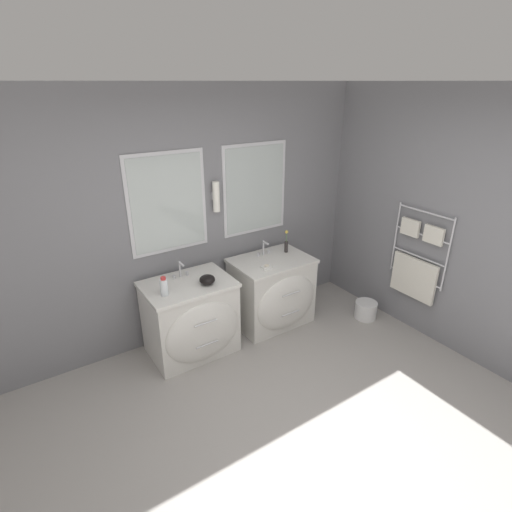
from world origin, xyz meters
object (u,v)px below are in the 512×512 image
at_px(waste_bin, 366,309).
at_px(vanity_right, 273,292).
at_px(amenity_bowl, 207,280).
at_px(vanity_left, 192,318).
at_px(toiletry_bottle, 164,287).
at_px(flower_vase, 286,244).

bearing_deg(waste_bin, vanity_right, 151.54).
xyz_separation_m(vanity_right, amenity_bowl, (-0.86, -0.09, 0.43)).
xyz_separation_m(vanity_left, amenity_bowl, (0.15, -0.09, 0.43)).
height_order(vanity_left, toiletry_bottle, toiletry_bottle).
xyz_separation_m(amenity_bowl, flower_vase, (1.12, 0.21, 0.05)).
height_order(vanity_left, waste_bin, vanity_left).
bearing_deg(amenity_bowl, flower_vase, 10.43).
bearing_deg(vanity_right, toiletry_bottle, -177.23).
xyz_separation_m(vanity_left, waste_bin, (1.99, -0.53, -0.30)).
xyz_separation_m(flower_vase, waste_bin, (0.72, -0.65, -0.78)).
xyz_separation_m(vanity_right, waste_bin, (0.98, -0.53, -0.30)).
height_order(amenity_bowl, flower_vase, flower_vase).
bearing_deg(waste_bin, amenity_bowl, 166.39).
distance_m(vanity_right, amenity_bowl, 0.96).
bearing_deg(vanity_left, flower_vase, 5.37).
bearing_deg(flower_vase, toiletry_bottle, -173.30).
distance_m(vanity_left, amenity_bowl, 0.47).
xyz_separation_m(toiletry_bottle, waste_bin, (2.27, -0.47, -0.77)).
distance_m(flower_vase, waste_bin, 1.25).
relative_size(vanity_right, flower_vase, 3.27).
relative_size(vanity_right, waste_bin, 3.35).
bearing_deg(waste_bin, vanity_left, 165.07).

